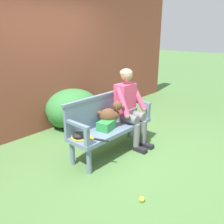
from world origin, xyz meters
TOP-DOWN VIEW (x-y plane):
  - ground_plane at (0.00, 0.00)m, footprint 40.00×40.00m
  - brick_garden_fence at (0.00, 1.75)m, footprint 8.00×0.30m
  - hedge_bush_far_left at (0.16, 1.43)m, footprint 0.70×0.43m
  - hedge_bush_mid_right at (0.16, 1.42)m, footprint 0.75×0.50m
  - hedge_bush_far_right at (0.31, 1.35)m, footprint 1.10×1.09m
  - garden_bench at (0.00, 0.00)m, footprint 1.51×0.48m
  - bench_backrest at (0.00, 0.21)m, footprint 1.55×0.06m
  - bench_armrest_left_end at (-0.72, -0.09)m, footprint 0.06×0.48m
  - bench_armrest_right_end at (0.72, -0.09)m, footprint 0.06×0.48m
  - person_seated at (0.41, -0.01)m, footprint 0.56×0.64m
  - dog_on_bench at (0.00, 0.02)m, footprint 0.36×0.39m
  - tennis_racket at (-0.57, 0.04)m, footprint 0.37×0.58m
  - baseball_glove at (-0.61, 0.07)m, footprint 0.27×0.24m
  - sports_bag at (-0.13, 0.00)m, footprint 0.32×0.26m
  - tennis_ball at (-0.67, -1.06)m, footprint 0.07×0.07m

SIDE VIEW (x-z plane):
  - ground_plane at x=0.00m, z-range 0.00..0.00m
  - tennis_ball at x=-0.67m, z-range 0.00..0.07m
  - hedge_bush_mid_right at x=0.16m, z-range 0.00..0.66m
  - hedge_bush_far_left at x=0.16m, z-range 0.00..0.69m
  - garden_bench at x=0.00m, z-range 0.16..0.60m
  - hedge_bush_far_right at x=0.31m, z-range 0.00..0.78m
  - tennis_racket at x=-0.57m, z-range 0.44..0.46m
  - baseball_glove at x=-0.61m, z-range 0.44..0.53m
  - sports_bag at x=-0.13m, z-range 0.44..0.58m
  - bench_armrest_left_end at x=-0.72m, z-range 0.50..0.78m
  - bench_armrest_right_end at x=0.72m, z-range 0.50..0.78m
  - dog_on_bench at x=0.00m, z-range 0.44..0.86m
  - bench_backrest at x=0.00m, z-range 0.45..0.95m
  - person_seated at x=0.41m, z-range 0.06..1.37m
  - brick_garden_fence at x=0.00m, z-range 0.00..2.77m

